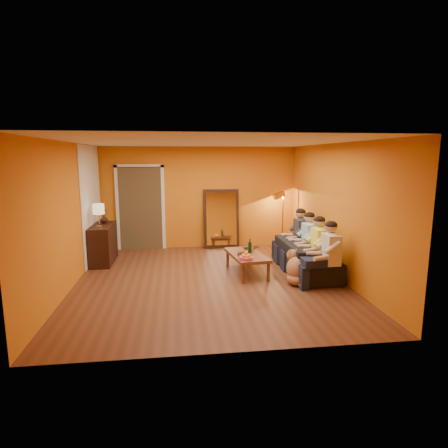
{
  "coord_description": "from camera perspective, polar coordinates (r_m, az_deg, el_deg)",
  "views": [
    {
      "loc": [
        -0.6,
        -6.88,
        2.33
      ],
      "look_at": [
        0.35,
        0.5,
        1.0
      ],
      "focal_mm": 30.0,
      "sensor_mm": 36.0,
      "label": 1
    }
  ],
  "objects": [
    {
      "name": "floor_lamp",
      "position": [
        9.71,
        8.93,
        0.46
      ],
      "size": [
        0.32,
        0.26,
        1.44
      ],
      "primitive_type": null,
      "rotation": [
        0.0,
        0.0,
        0.08
      ],
      "color": "gold",
      "rests_on": "floor"
    },
    {
      "name": "sofa",
      "position": [
        7.91,
        12.15,
        -4.87
      ],
      "size": [
        2.14,
        0.83,
        0.62
      ],
      "primitive_type": "imported",
      "rotation": [
        0.0,
        0.0,
        1.57
      ],
      "color": "black",
      "rests_on": "floor"
    },
    {
      "name": "book_lower",
      "position": [
        7.33,
        2.4,
        -4.89
      ],
      "size": [
        0.24,
        0.27,
        0.02
      ],
      "primitive_type": "imported",
      "rotation": [
        0.0,
        0.0,
        0.38
      ],
      "color": "black",
      "rests_on": "coffee_table"
    },
    {
      "name": "door_jamb_left",
      "position": [
        9.79,
        -15.91,
        2.23
      ],
      "size": [
        0.08,
        0.06,
        2.2
      ],
      "primitive_type": "cube",
      "color": "white",
      "rests_on": "wall_back"
    },
    {
      "name": "book_mid",
      "position": [
        7.34,
        2.47,
        -4.71
      ],
      "size": [
        0.27,
        0.31,
        0.02
      ],
      "primitive_type": "imported",
      "rotation": [
        0.0,
        0.0,
        -0.4
      ],
      "color": "#9F2412",
      "rests_on": "book_lower"
    },
    {
      "name": "white_accent",
      "position": [
        8.89,
        -19.54,
        2.9
      ],
      "size": [
        0.02,
        1.9,
        2.58
      ],
      "primitive_type": "cube",
      "color": "white",
      "rests_on": "wall_left"
    },
    {
      "name": "sideboard",
      "position": [
        8.8,
        -17.91,
        -2.87
      ],
      "size": [
        0.44,
        1.18,
        0.85
      ],
      "primitive_type": "cube",
      "color": "black",
      "rests_on": "floor"
    },
    {
      "name": "vase",
      "position": [
        8.94,
        -17.8,
        0.73
      ],
      "size": [
        0.18,
        0.18,
        0.19
      ],
      "primitive_type": "imported",
      "color": "black",
      "rests_on": "sideboard"
    },
    {
      "name": "dog",
      "position": [
        7.1,
        10.89,
        -6.42
      ],
      "size": [
        0.54,
        0.65,
        0.66
      ],
      "primitive_type": null,
      "rotation": [
        0.0,
        0.0,
        0.37
      ],
      "color": "#AC754D",
      "rests_on": "floor"
    },
    {
      "name": "coffee_table",
      "position": [
        7.61,
        3.48,
        -6.05
      ],
      "size": [
        0.77,
        1.29,
        0.42
      ],
      "primitive_type": null,
      "rotation": [
        0.0,
        0.0,
        0.13
      ],
      "color": "brown",
      "rests_on": "floor"
    },
    {
      "name": "book_upper",
      "position": [
        7.31,
        2.42,
        -4.6
      ],
      "size": [
        0.21,
        0.25,
        0.02
      ],
      "primitive_type": "imported",
      "rotation": [
        0.0,
        0.0,
        0.26
      ],
      "color": "black",
      "rests_on": "book_mid"
    },
    {
      "name": "person_far_right",
      "position": [
        8.48,
        11.61,
        -1.78
      ],
      "size": [
        0.7,
        0.44,
        1.22
      ],
      "primitive_type": null,
      "color": "#2F2E33",
      "rests_on": "sofa"
    },
    {
      "name": "mirror_frame",
      "position": [
        9.71,
        -0.43,
        0.82
      ],
      "size": [
        0.92,
        0.27,
        1.51
      ],
      "primitive_type": "cube",
      "rotation": [
        -0.14,
        0.0,
        0.0
      ],
      "color": "black",
      "rests_on": "floor"
    },
    {
      "name": "door_header",
      "position": [
        9.64,
        -12.83,
        8.63
      ],
      "size": [
        1.22,
        0.06,
        0.08
      ],
      "primitive_type": "cube",
      "color": "white",
      "rests_on": "wall_back"
    },
    {
      "name": "room_shell",
      "position": [
        7.35,
        -2.58,
        2.07
      ],
      "size": [
        5.0,
        5.5,
        2.6
      ],
      "color": "brown",
      "rests_on": "ground"
    },
    {
      "name": "doorway_recess",
      "position": [
        9.84,
        -12.52,
        2.41
      ],
      "size": [
        1.06,
        0.3,
        2.1
      ],
      "primitive_type": "cube",
      "color": "#3F2D19",
      "rests_on": "floor"
    },
    {
      "name": "wine_bottle",
      "position": [
        7.48,
        3.95,
        -3.46
      ],
      "size": [
        0.07,
        0.07,
        0.31
      ],
      "primitive_type": "cylinder",
      "color": "black",
      "rests_on": "coffee_table"
    },
    {
      "name": "mirror_glass",
      "position": [
        9.67,
        -0.4,
        0.78
      ],
      "size": [
        0.78,
        0.21,
        1.35
      ],
      "primitive_type": "cube",
      "rotation": [
        -0.14,
        0.0,
        0.0
      ],
      "color": "white",
      "rests_on": "mirror_frame"
    },
    {
      "name": "person_mid_left",
      "position": [
        7.48,
        14.32,
        -3.48
      ],
      "size": [
        0.7,
        0.44,
        1.22
      ],
      "primitive_type": null,
      "color": "#EFF050",
      "rests_on": "sofa"
    },
    {
      "name": "flowers",
      "position": [
        8.91,
        -17.9,
        2.42
      ],
      "size": [
        0.17,
        0.17,
        0.48
      ],
      "primitive_type": null,
      "color": "#9F2412",
      "rests_on": "vase"
    },
    {
      "name": "person_far_left",
      "position": [
        6.99,
        15.97,
        -4.52
      ],
      "size": [
        0.7,
        0.44,
        1.22
      ],
      "primitive_type": null,
      "color": "beige",
      "rests_on": "sofa"
    },
    {
      "name": "laptop",
      "position": [
        7.92,
        4.3,
        -3.75
      ],
      "size": [
        0.36,
        0.25,
        0.03
      ],
      "primitive_type": "imported",
      "rotation": [
        0.0,
        0.0,
        0.09
      ],
      "color": "black",
      "rests_on": "coffee_table"
    },
    {
      "name": "tumbler",
      "position": [
        7.68,
        4.21,
        -3.96
      ],
      "size": [
        0.1,
        0.1,
        0.08
      ],
      "primitive_type": "imported",
      "rotation": [
        0.0,
        0.0,
        0.08
      ],
      "color": "#B27F3F",
      "rests_on": "coffee_table"
    },
    {
      "name": "table_lamp",
      "position": [
        8.38,
        -18.53,
        1.2
      ],
      "size": [
        0.24,
        0.24,
        0.51
      ],
      "primitive_type": null,
      "color": "beige",
      "rests_on": "sideboard"
    },
    {
      "name": "door_jamb_right",
      "position": [
        9.68,
        -9.22,
        2.4
      ],
      "size": [
        0.08,
        0.06,
        2.2
      ],
      "primitive_type": "cube",
      "color": "white",
      "rests_on": "wall_back"
    },
    {
      "name": "fruit_bowl",
      "position": [
        7.09,
        3.38,
        -4.84
      ],
      "size": [
        0.26,
        0.26,
        0.16
      ],
      "primitive_type": null,
      "color": "#D04973",
      "rests_on": "coffee_table"
    },
    {
      "name": "person_mid_right",
      "position": [
        7.98,
        12.88,
        -2.58
      ],
      "size": [
        0.7,
        0.44,
        1.22
      ],
      "primitive_type": null,
      "color": "#9AC0EF",
      "rests_on": "sofa"
    }
  ]
}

